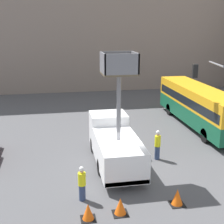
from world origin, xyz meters
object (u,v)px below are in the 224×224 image
(road_worker_near_truck, at_px, (82,184))
(road_worker_directing, at_px, (158,145))
(city_bus, at_px, (198,104))
(traffic_light_pole, at_px, (220,89))
(traffic_cone_near_truck, at_px, (177,197))
(traffic_cone_far_side, at_px, (88,212))
(utility_truck, at_px, (114,142))
(traffic_cone_mid_road, at_px, (120,206))

(road_worker_near_truck, distance_m, road_worker_directing, 6.44)
(city_bus, bearing_deg, road_worker_directing, 137.84)
(traffic_light_pole, bearing_deg, road_worker_near_truck, -150.77)
(traffic_cone_near_truck, relative_size, traffic_cone_far_side, 1.05)
(utility_truck, xyz_separation_m, road_worker_near_truck, (-2.30, -3.72, -0.57))
(city_bus, height_order, traffic_light_pole, traffic_light_pole)
(city_bus, relative_size, traffic_cone_near_truck, 14.77)
(road_worker_near_truck, xyz_separation_m, road_worker_directing, (5.10, 3.93, 0.09))
(road_worker_directing, bearing_deg, traffic_cone_far_side, 103.04)
(road_worker_near_truck, relative_size, traffic_cone_far_side, 2.33)
(road_worker_near_truck, height_order, traffic_cone_near_truck, road_worker_near_truck)
(road_worker_near_truck, height_order, traffic_cone_far_side, road_worker_near_truck)
(traffic_cone_near_truck, bearing_deg, traffic_cone_far_side, -174.65)
(traffic_light_pole, xyz_separation_m, road_worker_near_truck, (-9.92, -5.55, -3.15))
(city_bus, xyz_separation_m, traffic_light_pole, (-0.60, -4.21, 2.11))
(city_bus, bearing_deg, traffic_cone_far_side, 138.26)
(road_worker_directing, height_order, traffic_cone_mid_road, road_worker_directing)
(road_worker_near_truck, bearing_deg, traffic_light_pole, -96.04)
(utility_truck, xyz_separation_m, road_worker_directing, (2.80, 0.21, -0.49))
(utility_truck, bearing_deg, road_worker_near_truck, -121.72)
(utility_truck, height_order, traffic_cone_far_side, utility_truck)
(city_bus, relative_size, road_worker_near_truck, 6.62)
(traffic_light_pole, distance_m, traffic_cone_far_side, 12.68)
(city_bus, bearing_deg, road_worker_near_truck, 133.59)
(traffic_cone_near_truck, bearing_deg, road_worker_directing, 82.16)
(traffic_light_pole, bearing_deg, utility_truck, -166.51)
(road_worker_near_truck, height_order, traffic_cone_mid_road, road_worker_near_truck)
(city_bus, height_order, traffic_cone_mid_road, city_bus)
(traffic_cone_mid_road, bearing_deg, traffic_cone_far_side, -174.47)
(city_bus, relative_size, traffic_cone_mid_road, 14.82)
(utility_truck, relative_size, road_worker_near_truck, 3.86)
(traffic_light_pole, height_order, traffic_cone_far_side, traffic_light_pole)
(city_bus, relative_size, road_worker_directing, 6.12)
(traffic_cone_mid_road, xyz_separation_m, traffic_cone_far_side, (-1.47, -0.14, -0.02))
(road_worker_near_truck, distance_m, traffic_cone_near_truck, 4.58)
(utility_truck, relative_size, road_worker_directing, 3.57)
(utility_truck, xyz_separation_m, traffic_cone_near_truck, (2.09, -4.93, -1.08))
(city_bus, distance_m, traffic_cone_mid_road, 14.43)
(road_worker_near_truck, bearing_deg, traffic_cone_near_truck, -140.63)
(traffic_cone_near_truck, distance_m, traffic_cone_far_side, 4.30)
(traffic_light_pole, bearing_deg, city_bus, 81.93)
(traffic_light_pole, bearing_deg, traffic_cone_far_side, -143.88)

